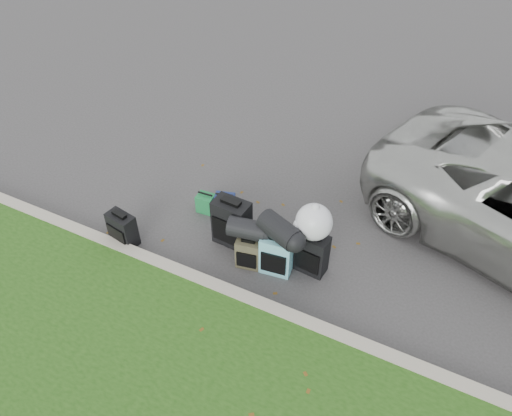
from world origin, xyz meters
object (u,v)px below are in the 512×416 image
at_px(suitcase_small_black, 123,229).
at_px(suitcase_teal, 276,255).
at_px(suitcase_large_black_right, 312,253).
at_px(tote_navy, 225,204).
at_px(suitcase_large_black_left, 232,223).
at_px(suitcase_olive, 249,253).
at_px(tote_green, 206,203).

xyz_separation_m(suitcase_small_black, suitcase_teal, (2.24, 0.50, 0.04)).
distance_m(suitcase_large_black_right, tote_navy, 1.74).
relative_size(suitcase_large_black_left, suitcase_teal, 1.22).
height_order(suitcase_teal, tote_navy, suitcase_teal).
bearing_deg(suitcase_large_black_left, suitcase_teal, -12.38).
height_order(suitcase_small_black, suitcase_large_black_right, suitcase_large_black_right).
height_order(suitcase_olive, suitcase_teal, suitcase_teal).
relative_size(suitcase_small_black, suitcase_large_black_right, 0.82).
height_order(suitcase_teal, suitcase_large_black_right, suitcase_large_black_right).
bearing_deg(suitcase_large_black_right, tote_navy, 168.04).
height_order(suitcase_large_black_left, tote_navy, suitcase_large_black_left).
height_order(suitcase_olive, tote_green, suitcase_olive).
distance_m(suitcase_large_black_left, tote_navy, 0.69).
relative_size(suitcase_teal, suitcase_large_black_right, 0.96).
distance_m(suitcase_teal, tote_green, 1.65).
relative_size(suitcase_large_black_left, tote_navy, 2.31).
xyz_separation_m(suitcase_olive, suitcase_large_black_right, (0.81, 0.32, 0.09)).
relative_size(suitcase_olive, suitcase_large_black_right, 0.73).
xyz_separation_m(suitcase_large_black_left, suitcase_large_black_right, (1.25, 0.01, -0.05)).
distance_m(suitcase_olive, suitcase_teal, 0.40).
relative_size(suitcase_small_black, suitcase_large_black_left, 0.70).
xyz_separation_m(suitcase_large_black_left, suitcase_olive, (0.43, -0.31, -0.14)).
bearing_deg(suitcase_small_black, suitcase_olive, 22.60).
bearing_deg(tote_navy, suitcase_olive, -60.78).
xyz_separation_m(suitcase_small_black, suitcase_large_black_left, (1.42, 0.73, 0.11)).
bearing_deg(tote_navy, suitcase_large_black_right, -33.56).
bearing_deg(suitcase_teal, suitcase_large_black_left, 156.87).
height_order(suitcase_small_black, tote_navy, suitcase_small_black).
height_order(suitcase_small_black, suitcase_teal, suitcase_teal).
bearing_deg(tote_green, suitcase_olive, -35.84).
relative_size(suitcase_large_black_left, suitcase_large_black_right, 1.17).
bearing_deg(tote_navy, suitcase_large_black_left, -67.60).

